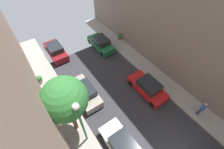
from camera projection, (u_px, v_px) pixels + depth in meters
The scene contains 11 objects.
sidewalk_right at pixel (216, 127), 13.08m from camera, with size 2.00×44.00×0.15m, color gray.
parked_car_left_3 at pixel (123, 146), 11.44m from camera, with size 1.78×4.20×1.57m.
parked_car_left_4 at pixel (85, 92), 14.68m from camera, with size 1.78×4.20×1.57m.
parked_car_left_5 at pixel (56, 51), 18.79m from camera, with size 1.78×4.20×1.57m.
parked_car_right_3 at pixel (148, 87), 15.07m from camera, with size 1.78×4.20×1.57m.
parked_car_right_4 at pixel (101, 43), 19.76m from camera, with size 1.78×4.20×1.57m.
pedestrian at pixel (202, 108), 13.14m from camera, with size 0.40×0.36×1.72m.
street_tree_0 at pixel (65, 99), 9.68m from camera, with size 3.07×3.07×5.99m.
potted_plant_1 at pixel (39, 79), 15.85m from camera, with size 0.60×0.60×0.93m.
potted_plant_2 at pixel (120, 36), 21.00m from camera, with size 0.60×0.60×0.84m.
lamp_post at pixel (80, 119), 9.68m from camera, with size 0.44×0.44×5.43m.
Camera 1 is at (-5.37, 0.92, 12.90)m, focal length 24.30 mm.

